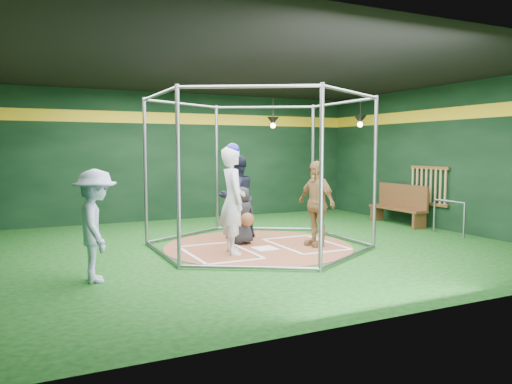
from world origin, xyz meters
name	(u,v)px	position (x,y,z in m)	size (l,w,h in m)	color
room_shell	(258,160)	(0.00, 0.01, 1.75)	(10.10, 9.10, 3.53)	#0E3D0D
clay_disc	(258,246)	(0.00, 0.00, 0.01)	(3.80, 3.80, 0.01)	brown
home_plate	(265,248)	(0.00, -0.30, 0.02)	(0.43, 0.43, 0.01)	white
batter_box_left	(219,252)	(-0.95, -0.25, 0.02)	(1.17, 1.77, 0.01)	white
batter_box_right	(305,244)	(0.95, -0.25, 0.02)	(1.17, 1.77, 0.01)	white
batting_cage	(258,172)	(0.00, 0.00, 1.50)	(4.05, 4.67, 3.00)	gray
bat_rack	(429,186)	(4.93, 0.40, 1.05)	(0.07, 1.25, 0.98)	brown
pendant_lamp_near	(273,121)	(2.20, 3.60, 2.74)	(0.34, 0.34, 0.90)	black
pendant_lamp_far	(360,120)	(4.00, 2.00, 2.74)	(0.34, 0.34, 0.90)	black
batter_figure	(233,199)	(-0.74, -0.44, 1.03)	(0.59, 0.80, 2.06)	silver
visitor_leopard	(316,203)	(1.08, -0.45, 0.87)	(1.01, 0.42, 1.72)	tan
catcher_figure	(243,216)	(-0.19, 0.33, 0.60)	(0.60, 0.59, 1.19)	black
umpire	(237,197)	(-0.03, 1.03, 0.92)	(0.89, 0.69, 1.82)	black
bystander_blue	(96,226)	(-3.32, -1.34, 0.84)	(1.08, 0.62, 1.68)	#B0C8E9
dugout_bench	(400,204)	(4.63, 1.09, 0.53)	(0.42, 1.80, 1.05)	brown
steel_railing	(449,212)	(4.55, -0.63, 0.53)	(0.05, 0.93, 0.80)	gray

